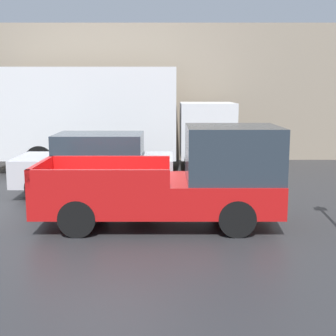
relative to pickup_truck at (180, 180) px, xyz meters
The scene contains 5 objects.
ground_plane 2.17m from the pickup_truck, 161.56° to the left, with size 60.00×60.00×0.00m, color #2D2D30.
building_wall 9.62m from the pickup_truck, 101.25° to the left, with size 28.00×0.15×5.42m.
pickup_truck is the anchor object (origin of this frame).
car 3.69m from the pickup_truck, 127.70° to the left, with size 4.24×1.96×1.68m.
delivery_truck 7.53m from the pickup_truck, 110.73° to the left, with size 8.60×2.48×3.58m.
Camera 1 is at (1.55, -10.33, 2.88)m, focal length 50.00 mm.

